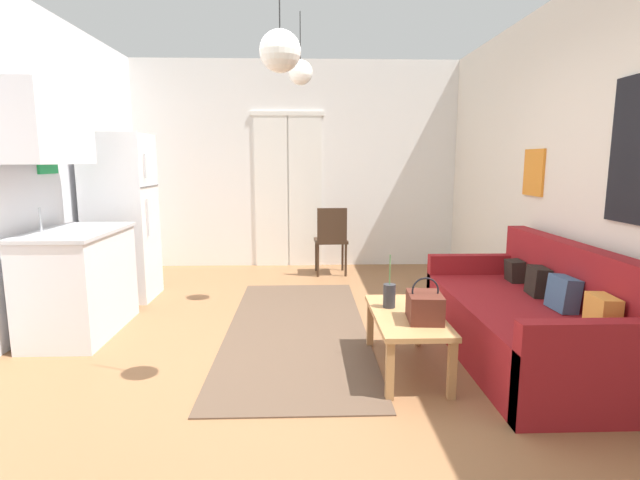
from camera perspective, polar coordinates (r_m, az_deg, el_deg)
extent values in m
cube|color=#8E603D|center=(3.60, -3.51, -15.68)|extent=(5.05, 7.58, 0.10)
cube|color=white|center=(6.81, -2.81, 8.84)|extent=(4.65, 0.10, 2.83)
cube|color=white|center=(6.77, -5.80, 5.65)|extent=(0.46, 0.02, 2.09)
cube|color=white|center=(6.76, -1.75, 5.68)|extent=(0.46, 0.02, 2.09)
cube|color=white|center=(6.78, -3.88, 14.76)|extent=(1.01, 0.03, 0.06)
cube|color=silver|center=(3.92, 31.98, 7.10)|extent=(0.10, 7.18, 2.83)
cube|color=orange|center=(4.86, 24.02, 7.32)|extent=(0.02, 0.36, 0.42)
cube|color=green|center=(5.04, -29.70, 9.11)|extent=(0.02, 0.32, 0.40)
cube|color=brown|center=(4.34, -2.77, -10.46)|extent=(1.21, 2.99, 0.01)
cube|color=maroon|center=(3.94, 22.48, -9.96)|extent=(0.89, 1.97, 0.44)
cube|color=maroon|center=(4.04, 27.49, -6.57)|extent=(0.15, 1.97, 0.88)
cube|color=maroon|center=(3.14, 29.75, -13.72)|extent=(0.89, 0.11, 0.62)
cube|color=maroon|center=(4.74, 17.93, -5.35)|extent=(0.89, 0.11, 0.62)
cube|color=gold|center=(3.42, 30.47, -7.58)|extent=(0.14, 0.24, 0.23)
cube|color=#3D5B7F|center=(3.78, 26.88, -5.69)|extent=(0.15, 0.24, 0.25)
cube|color=black|center=(4.10, 24.44, -4.49)|extent=(0.15, 0.23, 0.23)
cube|color=black|center=(4.50, 22.10, -3.42)|extent=(0.14, 0.19, 0.19)
cube|color=#B27F4C|center=(3.49, 10.25, -8.83)|extent=(0.47, 0.97, 0.04)
cube|color=#B27F4C|center=(3.12, 8.27, -15.11)|extent=(0.05, 0.05, 0.38)
cube|color=#B27F4C|center=(3.20, 15.38, -14.64)|extent=(0.05, 0.05, 0.38)
cube|color=#B27F4C|center=(3.93, 5.97, -9.77)|extent=(0.05, 0.05, 0.38)
cube|color=#B27F4C|center=(4.01, 11.58, -9.57)|extent=(0.05, 0.05, 0.38)
cylinder|color=#2D2D33|center=(3.58, 8.22, -6.57)|extent=(0.09, 0.09, 0.17)
cylinder|color=#477F42|center=(3.53, 8.29, -3.49)|extent=(0.01, 0.01, 0.22)
cube|color=#512319|center=(3.33, 12.31, -7.78)|extent=(0.24, 0.31, 0.19)
torus|color=black|center=(3.30, 12.38, -5.90)|extent=(0.18, 0.01, 0.18)
cube|color=white|center=(5.54, -22.46, 2.48)|extent=(0.63, 0.61, 1.76)
cube|color=#4C4C51|center=(5.41, -19.52, 6.04)|extent=(0.01, 0.58, 0.01)
cylinder|color=#B7BABF|center=(5.24, -20.03, 8.24)|extent=(0.02, 0.02, 0.25)
cylinder|color=#B7BABF|center=(5.27, -19.71, 2.50)|extent=(0.02, 0.02, 0.39)
cube|color=silver|center=(4.62, -26.60, -4.66)|extent=(0.60, 1.07, 0.87)
cube|color=#B7BABF|center=(4.54, -27.02, 0.86)|extent=(0.63, 1.10, 0.03)
cube|color=#999BA0|center=(4.48, -27.37, 0.15)|extent=(0.36, 0.40, 0.10)
cylinder|color=#B7BABF|center=(4.57, -30.25, 2.10)|extent=(0.02, 0.02, 0.20)
cube|color=silver|center=(4.58, -29.47, 11.79)|extent=(0.32, 0.96, 0.63)
cylinder|color=#382619|center=(6.54, 2.69, -1.77)|extent=(0.03, 0.03, 0.43)
cylinder|color=#382619|center=(6.50, -0.46, -1.82)|extent=(0.03, 0.03, 0.43)
cylinder|color=#382619|center=(6.20, 3.07, -2.38)|extent=(0.03, 0.03, 0.43)
cylinder|color=#382619|center=(6.17, -0.25, -2.43)|extent=(0.03, 0.03, 0.43)
cube|color=#382619|center=(6.31, 1.27, -0.09)|extent=(0.44, 0.42, 0.04)
cube|color=#382619|center=(6.10, 1.44, 1.76)|extent=(0.38, 0.05, 0.44)
sphere|color=white|center=(2.90, -4.76, 21.42)|extent=(0.23, 0.23, 0.23)
cylinder|color=black|center=(4.83, -2.36, 23.07)|extent=(0.01, 0.01, 0.42)
sphere|color=white|center=(4.76, -2.34, 19.24)|extent=(0.23, 0.23, 0.23)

